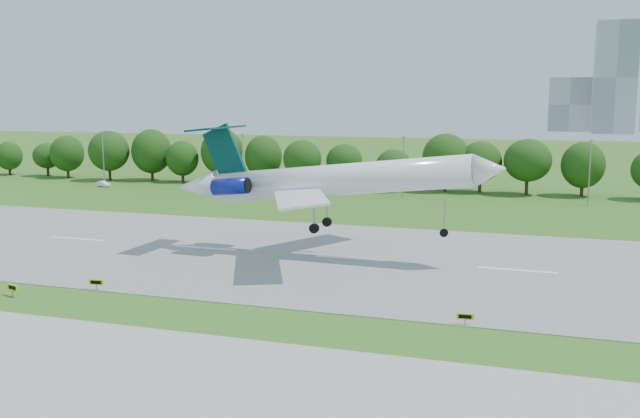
{
  "coord_description": "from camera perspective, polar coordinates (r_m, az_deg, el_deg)",
  "views": [
    {
      "loc": [
        43.13,
        -58.2,
        19.7
      ],
      "look_at": [
        18.32,
        18.0,
        7.23
      ],
      "focal_mm": 40.0,
      "sensor_mm": 36.0,
      "label": 1
    }
  ],
  "objects": [
    {
      "name": "airliner",
      "position": [
        88.06,
        0.13,
        2.37
      ],
      "size": [
        42.26,
        30.67,
        13.13
      ],
      "rotation": [
        0.0,
        -0.1,
        -0.03
      ],
      "color": "white",
      "rests_on": "ground"
    },
    {
      "name": "light_poles",
      "position": [
        148.05,
        0.0,
        3.66
      ],
      "size": [
        175.9,
        0.25,
        12.19
      ],
      "color": "gray",
      "rests_on": "ground"
    },
    {
      "name": "service_vehicle_b",
      "position": [
        149.05,
        -1.82,
        1.47
      ],
      "size": [
        3.74,
        2.47,
        1.18
      ],
      "primitive_type": "imported",
      "rotation": [
        0.0,
        0.0,
        1.23
      ],
      "color": "white",
      "rests_on": "ground"
    },
    {
      "name": "taxi_sign_centre",
      "position": [
        78.26,
        -23.38,
        -5.79
      ],
      "size": [
        1.73,
        0.75,
        1.23
      ],
      "rotation": [
        0.0,
        0.0,
        -0.33
      ],
      "color": "gray",
      "rests_on": "ground"
    },
    {
      "name": "service_vehicle_a",
      "position": [
        168.06,
        -16.97,
        1.94
      ],
      "size": [
        4.05,
        2.52,
        1.26
      ],
      "primitive_type": "imported",
      "rotation": [
        0.0,
        0.0,
        1.23
      ],
      "color": "white",
      "rests_on": "ground"
    },
    {
      "name": "taxi_sign_right",
      "position": [
        64.37,
        11.54,
        -8.44
      ],
      "size": [
        1.51,
        0.3,
        1.06
      ],
      "rotation": [
        0.0,
        0.0,
        0.08
      ],
      "color": "gray",
      "rests_on": "ground"
    },
    {
      "name": "tree_line",
      "position": [
        156.86,
        2.01,
        3.89
      ],
      "size": [
        288.4,
        8.4,
        10.4
      ],
      "color": "#382314",
      "rests_on": "ground"
    },
    {
      "name": "runway",
      "position": [
        95.76,
        -9.18,
        -3.12
      ],
      "size": [
        400.0,
        45.0,
        0.08
      ],
      "primitive_type": "cube",
      "color": "gray",
      "rests_on": "ground"
    },
    {
      "name": "ground",
      "position": [
        75.07,
        -17.97,
        -6.81
      ],
      "size": [
        600.0,
        600.0,
        0.0
      ],
      "primitive_type": "plane",
      "color": "#2F5616",
      "rests_on": "ground"
    },
    {
      "name": "taxi_sign_left",
      "position": [
        77.77,
        -17.45,
        -5.62
      ],
      "size": [
        1.6,
        0.33,
        1.12
      ],
      "rotation": [
        0.0,
        0.0,
        0.09
      ],
      "color": "gray",
      "rests_on": "ground"
    }
  ]
}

